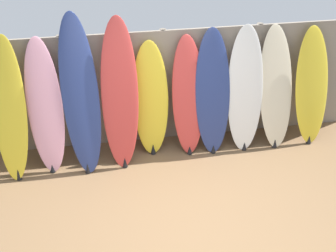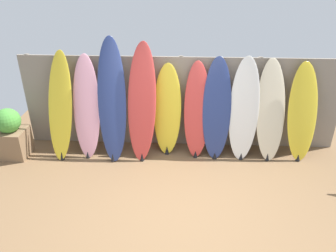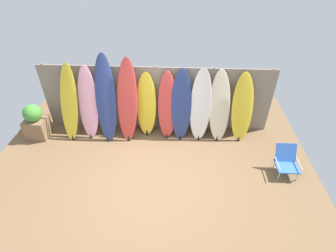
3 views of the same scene
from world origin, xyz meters
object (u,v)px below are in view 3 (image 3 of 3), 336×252
(surfboard_pink_1, at_px, (88,103))
(surfboard_red_5, at_px, (167,106))
(surfboard_cream_8, at_px, (220,107))
(planter_box, at_px, (36,122))
(surfboard_yellow_0, at_px, (69,104))
(surfboard_white_7, at_px, (201,106))
(beach_chair, at_px, (287,160))
(surfboard_red_3, at_px, (127,101))
(surfboard_yellow_4, at_px, (146,105))
(surfboard_yellow_9, at_px, (242,108))
(surfboard_navy_6, at_px, (181,105))
(surfboard_navy_2, at_px, (106,100))

(surfboard_pink_1, height_order, surfboard_red_5, surfboard_pink_1)
(surfboard_cream_8, bearing_deg, planter_box, -176.65)
(surfboard_yellow_0, xyz_separation_m, surfboard_pink_1, (0.46, 0.08, -0.03))
(surfboard_white_7, distance_m, planter_box, 4.35)
(surfboard_yellow_0, bearing_deg, planter_box, -170.56)
(surfboard_pink_1, relative_size, beach_chair, 2.97)
(surfboard_red_5, bearing_deg, surfboard_red_3, -173.38)
(surfboard_yellow_0, xyz_separation_m, surfboard_yellow_4, (1.96, 0.18, -0.11))
(surfboard_red_3, xyz_separation_m, planter_box, (-2.46, -0.18, -0.60))
(surfboard_yellow_9, bearing_deg, planter_box, -177.05)
(surfboard_red_5, relative_size, surfboard_yellow_9, 0.99)
(surfboard_pink_1, xyz_separation_m, planter_box, (-1.42, -0.24, -0.47))
(surfboard_pink_1, xyz_separation_m, surfboard_yellow_4, (1.50, 0.10, -0.08))
(surfboard_red_3, height_order, surfboard_navy_6, surfboard_red_3)
(surfboard_navy_6, distance_m, surfboard_yellow_9, 1.55)
(surfboard_navy_2, bearing_deg, planter_box, -174.72)
(surfboard_pink_1, bearing_deg, surfboard_red_3, -3.11)
(surfboard_pink_1, distance_m, planter_box, 1.52)
(surfboard_pink_1, height_order, beach_chair, surfboard_pink_1)
(surfboard_pink_1, xyz_separation_m, surfboard_yellow_9, (3.95, 0.04, -0.04))
(surfboard_red_5, bearing_deg, surfboard_yellow_9, -0.69)
(surfboard_navy_2, relative_size, planter_box, 2.28)
(surfboard_red_5, bearing_deg, surfboard_cream_8, -0.81)
(surfboard_navy_2, height_order, beach_chair, surfboard_navy_2)
(surfboard_red_3, relative_size, surfboard_yellow_4, 1.23)
(surfboard_white_7, bearing_deg, surfboard_red_5, 177.58)
(surfboard_yellow_4, bearing_deg, surfboard_red_3, -161.13)
(surfboard_navy_6, height_order, beach_chair, surfboard_navy_6)
(surfboard_pink_1, bearing_deg, planter_box, -170.37)
(surfboard_yellow_4, distance_m, surfboard_yellow_9, 2.46)
(surfboard_white_7, bearing_deg, surfboard_red_3, -177.54)
(surfboard_navy_6, relative_size, planter_box, 1.93)
(surfboard_yellow_0, relative_size, surfboard_white_7, 1.04)
(surfboard_pink_1, relative_size, surfboard_red_3, 0.88)
(surfboard_pink_1, height_order, surfboard_red_3, surfboard_red_3)
(surfboard_yellow_0, bearing_deg, surfboard_yellow_9, 1.53)
(surfboard_yellow_4, bearing_deg, surfboard_yellow_9, -1.44)
(surfboard_navy_2, height_order, surfboard_yellow_9, surfboard_navy_2)
(surfboard_yellow_0, relative_size, beach_chair, 3.08)
(surfboard_yellow_4, xyz_separation_m, surfboard_navy_6, (0.91, -0.07, 0.07))
(surfboard_yellow_0, height_order, surfboard_cream_8, surfboard_yellow_0)
(surfboard_yellow_0, height_order, surfboard_yellow_4, surfboard_yellow_0)
(surfboard_navy_6, relative_size, surfboard_yellow_9, 1.04)
(surfboard_pink_1, distance_m, surfboard_navy_6, 2.40)
(surfboard_navy_2, distance_m, beach_chair, 4.54)
(surfboard_pink_1, relative_size, surfboard_navy_6, 1.01)
(surfboard_yellow_4, relative_size, surfboard_red_5, 0.97)
(surfboard_pink_1, bearing_deg, surfboard_yellow_0, -170.00)
(surfboard_yellow_4, height_order, planter_box, surfboard_yellow_4)
(surfboard_cream_8, relative_size, surfboard_yellow_9, 1.02)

